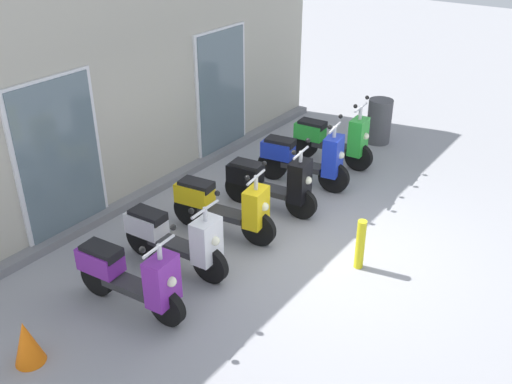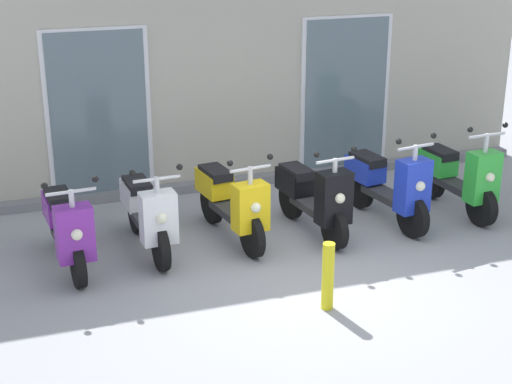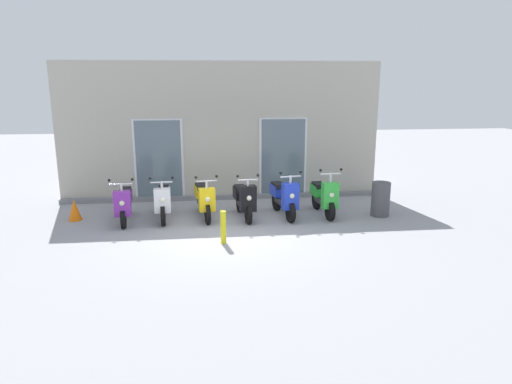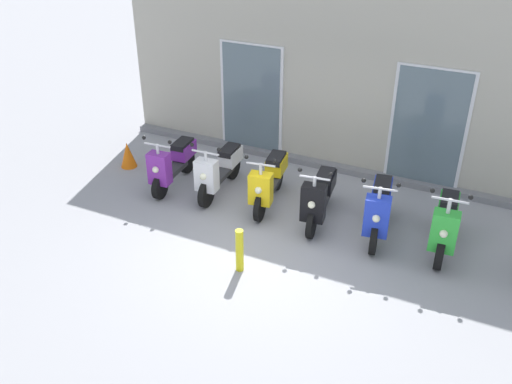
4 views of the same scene
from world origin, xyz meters
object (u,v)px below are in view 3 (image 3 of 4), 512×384
object	(u,v)px
scooter_green	(324,196)
trash_bin	(381,199)
curb_bollard	(223,227)
traffic_cone	(75,210)
scooter_black	(244,199)
scooter_blue	(284,197)
scooter_purple	(124,203)
scooter_white	(163,200)
scooter_yellow	(204,199)

from	to	relation	value
scooter_green	trash_bin	size ratio (longest dim) A/B	1.81
curb_bollard	traffic_cone	world-z (taller)	curb_bollard
scooter_black	traffic_cone	distance (m)	4.15
scooter_black	scooter_blue	world-z (taller)	scooter_blue
scooter_purple	traffic_cone	size ratio (longest dim) A/B	2.95
scooter_black	traffic_cone	world-z (taller)	scooter_black
scooter_green	curb_bollard	world-z (taller)	scooter_green
curb_bollard	scooter_white	bearing A→B (deg)	125.82
scooter_black	scooter_purple	bearing A→B (deg)	179.93
scooter_purple	scooter_green	world-z (taller)	scooter_green
scooter_black	curb_bollard	bearing A→B (deg)	-108.28
scooter_blue	traffic_cone	world-z (taller)	scooter_blue
scooter_purple	scooter_blue	size ratio (longest dim) A/B	0.96
curb_bollard	scooter_green	bearing A→B (deg)	34.96
scooter_blue	curb_bollard	world-z (taller)	scooter_blue
scooter_white	scooter_yellow	world-z (taller)	scooter_yellow
trash_bin	scooter_purple	bearing A→B (deg)	178.31
scooter_yellow	trash_bin	xyz separation A→B (m)	(4.42, -0.33, -0.05)
scooter_blue	scooter_green	xyz separation A→B (m)	(1.03, 0.03, -0.02)
scooter_blue	curb_bollard	size ratio (longest dim) A/B	2.29
scooter_purple	traffic_cone	xyz separation A→B (m)	(-1.24, 0.26, -0.21)
scooter_purple	scooter_black	size ratio (longest dim) A/B	0.99
scooter_green	curb_bollard	xyz separation A→B (m)	(-2.62, -1.83, -0.13)
scooter_yellow	scooter_black	xyz separation A→B (m)	(0.98, -0.15, 0.00)
curb_bollard	scooter_blue	bearing A→B (deg)	48.54
trash_bin	scooter_black	bearing A→B (deg)	176.95
scooter_black	curb_bollard	size ratio (longest dim) A/B	2.21
scooter_black	traffic_cone	xyz separation A→B (m)	(-4.13, 0.26, -0.22)
scooter_purple	scooter_yellow	size ratio (longest dim) A/B	0.94
scooter_white	trash_bin	xyz separation A→B (m)	(5.41, -0.33, -0.04)
scooter_purple	traffic_cone	distance (m)	1.29
scooter_green	curb_bollard	bearing A→B (deg)	-145.04
scooter_purple	scooter_yellow	bearing A→B (deg)	4.35
trash_bin	curb_bollard	distance (m)	4.33
traffic_cone	scooter_black	bearing A→B (deg)	-3.66
scooter_yellow	scooter_black	distance (m)	1.00
scooter_white	scooter_blue	bearing A→B (deg)	-2.51
scooter_yellow	scooter_blue	size ratio (longest dim) A/B	1.02
traffic_cone	scooter_yellow	bearing A→B (deg)	-2.09
scooter_yellow	scooter_green	xyz separation A→B (m)	(3.02, -0.10, -0.00)
curb_bollard	scooter_purple	bearing A→B (deg)	142.29
scooter_purple	curb_bollard	size ratio (longest dim) A/B	2.19
scooter_black	scooter_yellow	bearing A→B (deg)	171.40
scooter_black	trash_bin	size ratio (longest dim) A/B	1.80
scooter_white	scooter_yellow	distance (m)	0.99
scooter_yellow	scooter_blue	bearing A→B (deg)	-3.69
curb_bollard	traffic_cone	distance (m)	4.09
trash_bin	traffic_cone	size ratio (longest dim) A/B	1.65
trash_bin	curb_bollard	xyz separation A→B (m)	(-4.02, -1.59, -0.08)
scooter_white	scooter_yellow	xyz separation A→B (m)	(0.99, -0.00, 0.02)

